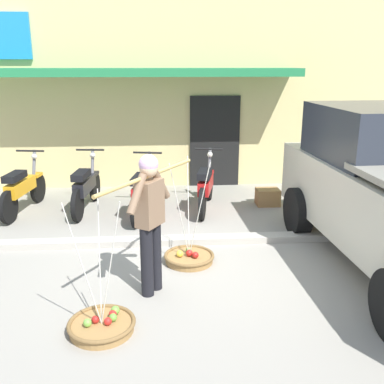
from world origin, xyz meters
name	(u,v)px	position (x,y,z in m)	size (l,w,h in m)	color
ground_plane	(180,263)	(0.00, 0.00, 0.00)	(90.00, 90.00, 0.00)	gray
sidewalk_curb	(178,240)	(0.00, 0.70, 0.05)	(20.00, 0.24, 0.10)	#AEA89C
fruit_vendor	(150,215)	(-0.37, -0.76, 0.98)	(1.05, 1.60, 1.70)	black
fruit_basket_left_side	(189,257)	(0.13, 0.03, 0.07)	(0.70, 0.70, 1.45)	#9E7542
fruit_basket_right_side	(102,325)	(-0.88, -1.55, 0.07)	(0.70, 0.70, 1.45)	#9E7542
motorcycle_nearest_shop	(22,189)	(-2.78, 2.38, 0.45)	(0.54, 1.81, 1.09)	black
motorcycle_second_in_row	(86,187)	(-1.64, 2.40, 0.45)	(0.54, 1.82, 1.09)	black
motorcycle_third_in_row	(143,192)	(-0.56, 2.04, 0.45)	(0.55, 1.81, 1.09)	black
motorcycle_end_of_row	(206,186)	(0.60, 2.31, 0.45)	(0.59, 1.80, 1.09)	black
storefront_building	(131,86)	(-0.98, 6.53, 2.10)	(13.00, 6.00, 4.20)	#DBC684
wooden_crate	(268,197)	(1.84, 2.49, 0.16)	(0.44, 0.36, 0.32)	olive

